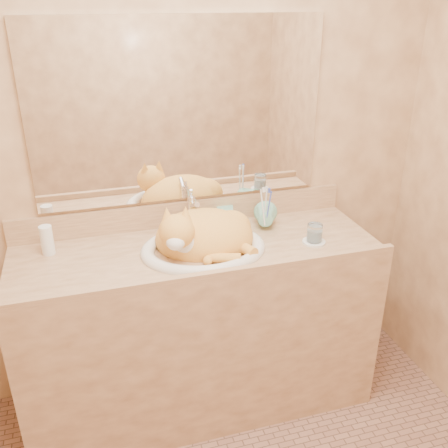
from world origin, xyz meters
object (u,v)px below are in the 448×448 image
object	(u,v)px
cat	(202,233)
soap_dispenser	(225,212)
toothbrush_cup	(265,221)
sink_basin	(203,233)
vanity_counter	(200,328)
water_glass	(315,233)

from	to	relation	value
cat	soap_dispenser	world-z (taller)	cat
cat	toothbrush_cup	bearing A→B (deg)	22.38
sink_basin	cat	xyz separation A→B (m)	(-0.00, 0.02, -0.01)
vanity_counter	sink_basin	xyz separation A→B (m)	(0.02, -0.02, 0.51)
vanity_counter	cat	bearing A→B (deg)	-0.84
water_glass	soap_dispenser	bearing A→B (deg)	143.99
vanity_counter	toothbrush_cup	world-z (taller)	toothbrush_cup
vanity_counter	soap_dispenser	world-z (taller)	soap_dispenser
sink_basin	water_glass	xyz separation A→B (m)	(0.49, -0.07, -0.03)
cat	toothbrush_cup	xyz separation A→B (m)	(0.32, 0.08, -0.02)
cat	toothbrush_cup	size ratio (longest dim) A/B	3.81
cat	toothbrush_cup	distance (m)	0.33
toothbrush_cup	water_glass	bearing A→B (deg)	-45.35
soap_dispenser	toothbrush_cup	size ratio (longest dim) A/B	1.54
vanity_counter	toothbrush_cup	size ratio (longest dim) A/B	14.03
cat	soap_dispenser	size ratio (longest dim) A/B	2.48
sink_basin	soap_dispenser	world-z (taller)	soap_dispenser
water_glass	toothbrush_cup	bearing A→B (deg)	134.65
sink_basin	water_glass	size ratio (longest dim) A/B	6.68
sink_basin	soap_dispenser	bearing A→B (deg)	39.11
soap_dispenser	toothbrush_cup	distance (m)	0.19
soap_dispenser	toothbrush_cup	world-z (taller)	soap_dispenser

